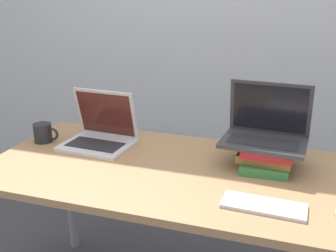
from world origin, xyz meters
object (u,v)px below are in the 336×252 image
mug (43,133)px  laptop_on_books (266,131)px  laptop_left (100,134)px  wireless_keyboard (264,206)px  book_stack (267,156)px

mug → laptop_on_books: bearing=3.8°
laptop_left → wireless_keyboard: size_ratio=1.15×
wireless_keyboard → mug: (-1.07, 0.30, 0.04)m
laptop_left → mug: (-0.28, -0.05, -0.01)m
book_stack → laptop_left: bearing=179.5°
laptop_on_books → wireless_keyboard: laptop_on_books is taller
laptop_left → laptop_on_books: laptop_on_books is taller
book_stack → laptop_on_books: laptop_on_books is taller
laptop_left → book_stack: bearing=-0.5°
laptop_on_books → mug: size_ratio=2.76×
laptop_left → book_stack: (0.77, -0.01, -0.00)m
laptop_left → wireless_keyboard: 0.86m
laptop_left → laptop_on_books: size_ratio=0.93×
laptop_left → wireless_keyboard: laptop_left is taller
book_stack → mug: book_stack is taller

